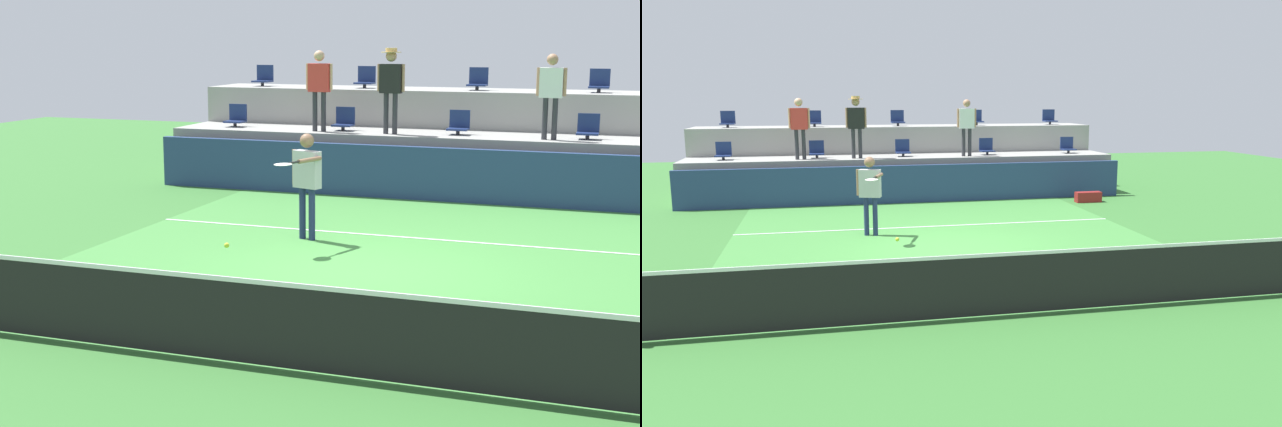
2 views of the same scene
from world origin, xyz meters
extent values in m
plane|color=#336B2D|center=(0.00, 0.00, 0.00)|extent=(40.00, 40.00, 0.00)
cube|color=#3D7F38|center=(0.00, 1.00, 0.00)|extent=(9.00, 10.00, 0.01)
cube|color=white|center=(0.00, 2.40, 0.01)|extent=(9.00, 0.06, 0.00)
cube|color=black|center=(0.00, -4.00, 0.46)|extent=(10.40, 0.01, 0.87)
cube|color=white|center=(0.00, -4.00, 0.89)|extent=(10.40, 0.02, 0.05)
cube|color=navy|center=(0.00, 6.00, 0.55)|extent=(13.00, 0.16, 1.10)
cube|color=gray|center=(0.00, 7.30, 0.62)|extent=(13.00, 1.80, 1.25)
cube|color=gray|center=(0.00, 9.10, 1.05)|extent=(13.00, 1.80, 2.10)
cylinder|color=#2D2D33|center=(-5.28, 7.15, 1.30)|extent=(0.08, 0.08, 0.10)
cube|color=navy|center=(-5.28, 7.15, 1.37)|extent=(0.44, 0.40, 0.04)
cube|color=navy|center=(-5.28, 7.33, 1.58)|extent=(0.44, 0.04, 0.38)
cylinder|color=#2D2D33|center=(-2.64, 7.15, 1.30)|extent=(0.08, 0.08, 0.10)
cube|color=navy|center=(-2.64, 7.15, 1.37)|extent=(0.44, 0.40, 0.04)
cube|color=navy|center=(-2.64, 7.33, 1.58)|extent=(0.44, 0.04, 0.38)
cylinder|color=#2D2D33|center=(-0.05, 7.15, 1.30)|extent=(0.08, 0.08, 0.10)
cube|color=navy|center=(-0.05, 7.15, 1.37)|extent=(0.44, 0.40, 0.04)
cube|color=navy|center=(-0.05, 7.33, 1.58)|extent=(0.44, 0.04, 0.38)
cylinder|color=#2D2D33|center=(2.62, 7.15, 1.30)|extent=(0.08, 0.08, 0.10)
cube|color=navy|center=(2.62, 7.15, 1.37)|extent=(0.44, 0.40, 0.04)
cube|color=navy|center=(2.62, 7.33, 1.58)|extent=(0.44, 0.04, 0.38)
cylinder|color=#2D2D33|center=(-5.35, 8.95, 2.15)|extent=(0.08, 0.08, 0.10)
cube|color=navy|center=(-5.35, 8.95, 2.22)|extent=(0.44, 0.40, 0.04)
cube|color=navy|center=(-5.35, 9.13, 2.43)|extent=(0.44, 0.04, 0.38)
cylinder|color=#2D2D33|center=(-2.69, 8.95, 2.15)|extent=(0.08, 0.08, 0.10)
cube|color=navy|center=(-2.69, 8.95, 2.22)|extent=(0.44, 0.40, 0.04)
cube|color=navy|center=(-2.69, 9.13, 2.43)|extent=(0.44, 0.04, 0.38)
cylinder|color=#2D2D33|center=(0.02, 8.95, 2.15)|extent=(0.08, 0.08, 0.10)
cube|color=navy|center=(0.02, 8.95, 2.22)|extent=(0.44, 0.40, 0.04)
cube|color=navy|center=(0.02, 9.13, 2.43)|extent=(0.44, 0.04, 0.38)
cylinder|color=#2D2D33|center=(2.71, 8.95, 2.15)|extent=(0.08, 0.08, 0.10)
cube|color=navy|center=(2.71, 8.95, 2.22)|extent=(0.44, 0.40, 0.04)
cube|color=navy|center=(2.71, 9.13, 2.43)|extent=(0.44, 0.04, 0.38)
cylinder|color=navy|center=(-1.56, 1.75, 0.43)|extent=(0.14, 0.14, 0.87)
cylinder|color=navy|center=(-1.37, 1.69, 0.43)|extent=(0.14, 0.14, 0.87)
cube|color=#B2B2B7|center=(-1.47, 1.72, 1.18)|extent=(0.50, 0.32, 0.62)
sphere|color=#846047|center=(-1.47, 1.72, 1.65)|extent=(0.30, 0.30, 0.24)
cylinder|color=#846047|center=(-1.72, 1.81, 1.19)|extent=(0.09, 0.09, 0.58)
cylinder|color=#846047|center=(-1.29, 1.38, 1.38)|extent=(0.24, 0.54, 0.07)
cylinder|color=black|center=(-1.41, 1.02, 1.38)|extent=(0.11, 0.26, 0.04)
ellipsoid|color=silver|center=(-1.50, 0.75, 1.38)|extent=(0.35, 0.38, 0.03)
cylinder|color=#2D2D33|center=(-3.19, 6.85, 1.69)|extent=(0.11, 0.11, 0.87)
cylinder|color=#2D2D33|center=(-2.99, 6.85, 1.69)|extent=(0.11, 0.11, 0.87)
cube|color=red|center=(-3.09, 6.85, 2.43)|extent=(0.48, 0.20, 0.62)
sphere|color=tan|center=(-3.09, 6.85, 2.90)|extent=(0.24, 0.24, 0.24)
cylinder|color=tan|center=(-3.36, 6.84, 2.45)|extent=(0.07, 0.07, 0.58)
cylinder|color=tan|center=(-2.82, 6.86, 2.45)|extent=(0.07, 0.07, 0.58)
cylinder|color=#2D2D33|center=(-1.56, 6.85, 1.69)|extent=(0.11, 0.11, 0.87)
cylinder|color=#2D2D33|center=(-1.36, 6.85, 1.69)|extent=(0.11, 0.11, 0.87)
cube|color=black|center=(-1.46, 6.85, 2.43)|extent=(0.48, 0.20, 0.62)
sphere|color=#A87A5B|center=(-1.46, 6.85, 2.91)|extent=(0.24, 0.24, 0.24)
cylinder|color=#A87A5B|center=(-1.73, 6.86, 2.45)|extent=(0.07, 0.07, 0.58)
cylinder|color=#A87A5B|center=(-1.19, 6.84, 2.45)|extent=(0.07, 0.07, 0.58)
cylinder|color=tan|center=(-1.46, 6.85, 2.99)|extent=(0.44, 0.44, 0.01)
cylinder|color=tan|center=(-1.46, 6.85, 3.04)|extent=(0.26, 0.26, 0.09)
cylinder|color=#2D2D33|center=(1.79, 6.85, 1.68)|extent=(0.11, 0.11, 0.85)
cylinder|color=#2D2D33|center=(1.98, 6.85, 1.68)|extent=(0.11, 0.11, 0.85)
cube|color=white|center=(1.88, 6.85, 2.40)|extent=(0.47, 0.20, 0.60)
sphere|color=#A87A5B|center=(1.88, 6.85, 2.86)|extent=(0.24, 0.24, 0.23)
cylinder|color=#A87A5B|center=(1.62, 6.86, 2.42)|extent=(0.07, 0.07, 0.57)
cylinder|color=#A87A5B|center=(2.15, 6.84, 2.42)|extent=(0.07, 0.07, 0.57)
sphere|color=#CCE033|center=(-1.27, -1.76, 0.67)|extent=(0.07, 0.07, 0.07)
camera|label=1|loc=(3.70, -12.08, 3.31)|focal=50.97mm
camera|label=2|loc=(-2.45, -12.27, 3.06)|focal=35.64mm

